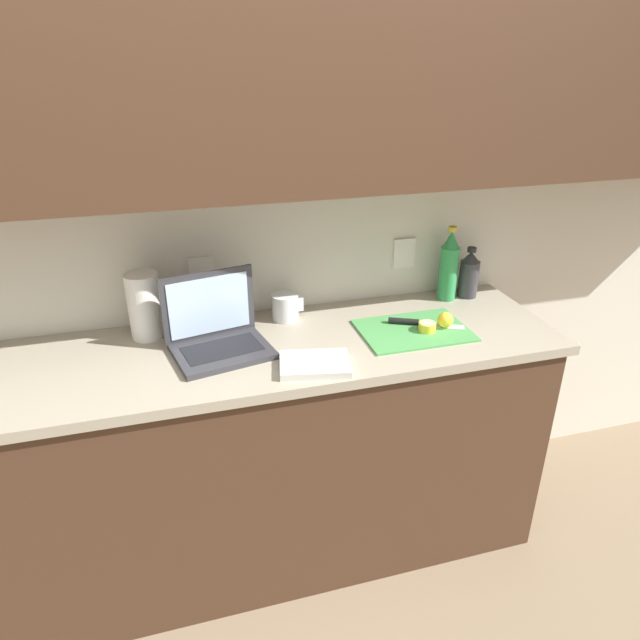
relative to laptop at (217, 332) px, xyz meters
name	(u,v)px	position (x,y,z in m)	size (l,w,h in m)	color
ground_plane	(274,545)	(0.15, -0.03, -0.99)	(12.00, 12.00, 0.00)	#847056
wall_back	(243,145)	(0.15, 0.19, 0.57)	(5.20, 0.38, 2.60)	silver
counter_unit	(264,453)	(0.13, -0.03, -0.51)	(2.08, 0.59, 0.93)	#472D1E
laptop	(217,332)	(0.00, 0.00, 0.00)	(0.36, 0.30, 0.25)	#333338
cutting_board	(414,330)	(0.69, -0.06, -0.06)	(0.38, 0.28, 0.01)	#4C9E51
knife	(413,322)	(0.70, -0.03, -0.04)	(0.26, 0.14, 0.02)	silver
lemon_half_cut	(427,327)	(0.73, -0.09, -0.04)	(0.06, 0.06, 0.03)	yellow
lemon_whole_beside	(445,320)	(0.80, -0.08, -0.02)	(0.06, 0.06, 0.06)	yellow
bottle_green_soda	(449,266)	(0.94, 0.18, 0.08)	(0.07, 0.07, 0.30)	#2D934C
bottle_oil_tall	(469,274)	(1.03, 0.18, 0.03)	(0.08, 0.08, 0.21)	#333338
measuring_cup	(285,307)	(0.27, 0.17, -0.01)	(0.12, 0.10, 0.10)	silver
paper_towel_roll	(145,306)	(-0.22, 0.16, 0.06)	(0.11, 0.11, 0.23)	white
dish_towel	(315,364)	(0.28, -0.21, -0.05)	(0.22, 0.16, 0.02)	silver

